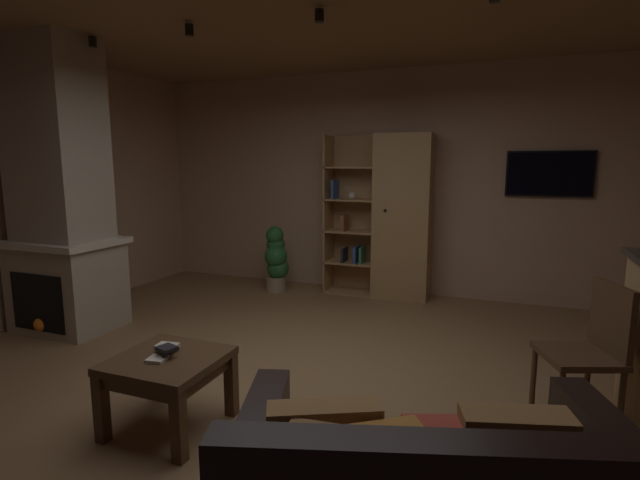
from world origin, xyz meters
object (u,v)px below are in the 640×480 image
Objects in this scene: table_book_1 at (167,346)px; dining_chair at (592,345)px; wall_mounted_tv at (549,174)px; table_book_2 at (167,348)px; table_book_0 at (157,359)px; coffee_table at (168,371)px; stone_fireplace at (61,203)px; bookshelf_cabinet at (395,218)px; potted_floor_plant at (276,259)px.

dining_chair is at bearing 20.03° from table_book_1.
table_book_2 is at bearing -122.27° from wall_mounted_tv.
table_book_2 is 4.49m from wall_mounted_tv.
table_book_0 is at bearing -156.92° from dining_chair.
table_book_0 is 0.80× the size of table_book_1.
table_book_1 reaches higher than coffee_table.
dining_chair is at bearing -87.91° from wall_mounted_tv.
stone_fireplace is at bearing 150.07° from table_book_0.
bookshelf_cabinet is 3.11m from dining_chair.
bookshelf_cabinet is 1.78m from wall_mounted_tv.
dining_chair is 3.93m from potted_floor_plant.
table_book_0 is at bearing -100.75° from bookshelf_cabinet.
bookshelf_cabinet is 14.94× the size of table_book_1.
table_book_2 is 2.62m from dining_chair.
stone_fireplace is 1.40× the size of bookshelf_cabinet.
wall_mounted_tv is at bearing 92.09° from dining_chair.
table_book_2 is at bearing -157.96° from dining_chair.
table_book_2 is at bearing -100.52° from bookshelf_cabinet.
table_book_1 is 1.21× the size of table_book_2.
potted_floor_plant is at bearing 103.93° from table_book_1.
wall_mounted_tv is at bearing 57.88° from table_book_0.
stone_fireplace reaches higher than table_book_1.
bookshelf_cabinet is 2.34× the size of potted_floor_plant.
wall_mounted_tv is (4.49, 2.53, 0.27)m from stone_fireplace.
table_book_0 is 3.34m from potted_floor_plant.
wall_mounted_tv is (3.16, 0.52, 1.10)m from potted_floor_plant.
potted_floor_plant is (-1.48, -0.31, -0.56)m from bookshelf_cabinet.
dining_chair is (4.59, -0.18, -0.74)m from stone_fireplace.
stone_fireplace is 2.48m from table_book_1.
bookshelf_cabinet is at bearing -172.88° from wall_mounted_tv.
bookshelf_cabinet is at bearing 79.33° from coffee_table.
stone_fireplace reaches higher than dining_chair.
dining_chair reaches higher than potted_floor_plant.
table_book_1 is 4.46m from wall_mounted_tv.
bookshelf_cabinet is 18.15× the size of table_book_2.
table_book_0 is (2.13, -1.23, -0.79)m from stone_fireplace.
bookshelf_cabinet is 3.59m from coffee_table.
table_book_2 reaches higher than coffee_table.
table_book_0 is at bearing -76.24° from table_book_1.
potted_floor_plant is (-0.77, 3.10, -0.07)m from table_book_1.
table_book_1 is at bearing -27.43° from stone_fireplace.
wall_mounted_tv is (-0.10, 2.71, 1.01)m from dining_chair.
coffee_table is at bearing -75.44° from potted_floor_plant.
table_book_0 is (-0.67, -3.55, -0.51)m from bookshelf_cabinet.
coffee_table is 2.63m from dining_chair.
table_book_1 is (-0.05, 0.06, 0.13)m from coffee_table.
potted_floor_plant is at bearing 146.13° from dining_chair.
dining_chair is 2.89m from wall_mounted_tv.
table_book_2 is (0.06, -0.08, 0.03)m from table_book_1.
coffee_table is at bearing 122.73° from table_book_2.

